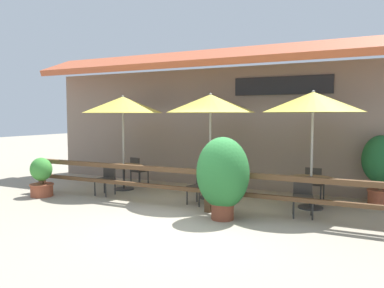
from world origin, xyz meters
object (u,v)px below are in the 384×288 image
object	(u,v)px
chair_far_streetside	(303,194)
potted_plant_small_flowering	(381,164)
dining_table_middle	(210,176)
chair_middle_streetside	(200,184)
chair_near_streetside	(106,177)
dining_table_near	(124,170)
chair_near_wallside	(138,169)
potted_plant_broad_leaf	(41,177)
patio_umbrella_far	(313,102)
potted_plant_tall_tropical	(223,175)
chair_far_wallside	(314,182)
patio_umbrella_near	(123,105)
chair_middle_wallside	(221,176)
patio_umbrella_middle	(210,104)
dining_table_far	(311,184)

from	to	relation	value
chair_far_streetside	potted_plant_small_flowering	distance (m)	2.52
dining_table_middle	chair_middle_streetside	bearing A→B (deg)	-87.47
potted_plant_small_flowering	chair_near_streetside	bearing A→B (deg)	-163.37
dining_table_near	chair_far_streetside	size ratio (longest dim) A/B	1.22
chair_near_wallside	potted_plant_broad_leaf	size ratio (longest dim) A/B	0.83
patio_umbrella_far	potted_plant_broad_leaf	size ratio (longest dim) A/B	2.63
potted_plant_tall_tropical	chair_far_wallside	bearing A→B (deg)	59.98
patio_umbrella_near	chair_middle_wallside	bearing A→B (deg)	15.83
chair_middle_wallside	patio_umbrella_far	world-z (taller)	patio_umbrella_far
chair_near_streetside	patio_umbrella_near	bearing A→B (deg)	92.74
chair_middle_streetside	potted_plant_tall_tropical	size ratio (longest dim) A/B	0.50
dining_table_near	dining_table_middle	bearing A→B (deg)	0.97
patio_umbrella_near	chair_near_streetside	world-z (taller)	patio_umbrella_near
chair_near_streetside	patio_umbrella_middle	xyz separation A→B (m)	(2.72, 0.86, 1.99)
patio_umbrella_near	dining_table_middle	world-z (taller)	patio_umbrella_near
dining_table_middle	potted_plant_tall_tropical	world-z (taller)	potted_plant_tall_tropical
chair_far_streetside	potted_plant_tall_tropical	world-z (taller)	potted_plant_tall_tropical
chair_near_streetside	patio_umbrella_far	size ratio (longest dim) A/B	0.31
dining_table_middle	potted_plant_small_flowering	distance (m)	4.20
dining_table_middle	dining_table_far	world-z (taller)	same
chair_middle_wallside	chair_middle_streetside	bearing A→B (deg)	77.50
chair_middle_wallside	potted_plant_tall_tropical	bearing A→B (deg)	99.09
patio_umbrella_middle	chair_middle_wallside	size ratio (longest dim) A/B	3.19
chair_near_wallside	potted_plant_broad_leaf	bearing A→B (deg)	75.09
patio_umbrella_near	chair_far_streetside	size ratio (longest dim) A/B	3.19
dining_table_near	potted_plant_broad_leaf	world-z (taller)	potted_plant_broad_leaf
patio_umbrella_near	chair_far_streetside	xyz separation A→B (m)	(5.23, -0.75, -1.99)
chair_near_wallside	chair_middle_streetside	world-z (taller)	same
chair_near_wallside	chair_far_wallside	size ratio (longest dim) A/B	1.00
dining_table_middle	potted_plant_small_flowering	size ratio (longest dim) A/B	0.62
dining_table_near	patio_umbrella_far	size ratio (longest dim) A/B	0.38
patio_umbrella_near	chair_middle_wallside	distance (m)	3.49
potted_plant_small_flowering	patio_umbrella_middle	bearing A→B (deg)	-163.97
dining_table_middle	potted_plant_small_flowering	xyz separation A→B (m)	(4.01, 1.15, 0.42)
dining_table_middle	potted_plant_broad_leaf	bearing A→B (deg)	-156.98
dining_table_near	chair_near_streetside	bearing A→B (deg)	-89.39
chair_near_wallside	dining_table_middle	world-z (taller)	chair_near_wallside
dining_table_far	chair_far_wallside	bearing A→B (deg)	92.47
patio_umbrella_near	dining_table_far	bearing A→B (deg)	0.62
chair_far_streetside	chair_far_wallside	xyz separation A→B (m)	(0.02, 1.62, 0.00)
potted_plant_broad_leaf	chair_middle_streetside	bearing A→B (deg)	13.84
chair_near_streetside	chair_middle_streetside	xyz separation A→B (m)	(2.75, 0.12, 0.00)
potted_plant_small_flowering	patio_umbrella_far	bearing A→B (deg)	-142.06
patio_umbrella_near	chair_near_wallside	size ratio (longest dim) A/B	3.19
chair_near_wallside	dining_table_far	distance (m)	5.39
patio_umbrella_near	patio_umbrella_middle	world-z (taller)	same
patio_umbrella_middle	dining_table_far	distance (m)	3.18
dining_table_far	potted_plant_small_flowering	size ratio (longest dim) A/B	0.62
chair_far_wallside	potted_plant_broad_leaf	size ratio (longest dim) A/B	0.83
chair_near_streetside	potted_plant_broad_leaf	xyz separation A→B (m)	(-1.45, -0.91, 0.04)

